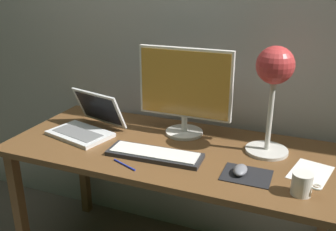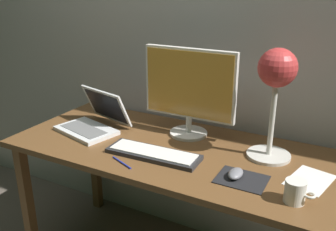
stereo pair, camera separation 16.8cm
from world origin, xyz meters
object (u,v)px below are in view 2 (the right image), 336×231
object	(u,v)px
laptop	(96,118)
pen	(122,163)
monitor	(189,89)
keyboard_main	(153,154)
mouse	(236,174)
coffee_mug	(296,192)
desk_lamp	(276,80)

from	to	relation	value
laptop	pen	size ratio (longest dim) A/B	2.71
monitor	keyboard_main	bearing A→B (deg)	-96.73
mouse	coffee_mug	size ratio (longest dim) A/B	0.86
keyboard_main	mouse	size ratio (longest dim) A/B	4.64
keyboard_main	mouse	world-z (taller)	mouse
coffee_mug	pen	xyz separation A→B (m)	(-0.73, -0.05, -0.04)
keyboard_main	pen	distance (m)	0.16
monitor	desk_lamp	bearing A→B (deg)	-7.93
coffee_mug	desk_lamp	bearing A→B (deg)	118.48
desk_lamp	monitor	bearing A→B (deg)	172.07
laptop	mouse	distance (m)	0.85
monitor	desk_lamp	size ratio (longest dim) A/B	0.97
keyboard_main	laptop	xyz separation A→B (m)	(-0.44, 0.14, 0.05)
monitor	pen	bearing A→B (deg)	-105.88
keyboard_main	desk_lamp	size ratio (longest dim) A/B	0.89
monitor	coffee_mug	distance (m)	0.75
coffee_mug	pen	distance (m)	0.73
monitor	laptop	size ratio (longest dim) A/B	1.28
laptop	coffee_mug	world-z (taller)	laptop
desk_lamp	coffee_mug	bearing A→B (deg)	-61.52
desk_lamp	mouse	xyz separation A→B (m)	(-0.07, -0.26, -0.34)
keyboard_main	laptop	distance (m)	0.46
keyboard_main	coffee_mug	size ratio (longest dim) A/B	3.97
monitor	mouse	world-z (taller)	monitor
monitor	mouse	xyz separation A→B (m)	(0.36, -0.32, -0.23)
pen	monitor	bearing A→B (deg)	74.12
monitor	coffee_mug	xyz separation A→B (m)	(0.61, -0.38, -0.20)
laptop	desk_lamp	distance (m)	0.96
keyboard_main	coffee_mug	distance (m)	0.65
keyboard_main	mouse	bearing A→B (deg)	-2.08
keyboard_main	desk_lamp	distance (m)	0.63
monitor	pen	size ratio (longest dim) A/B	3.47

